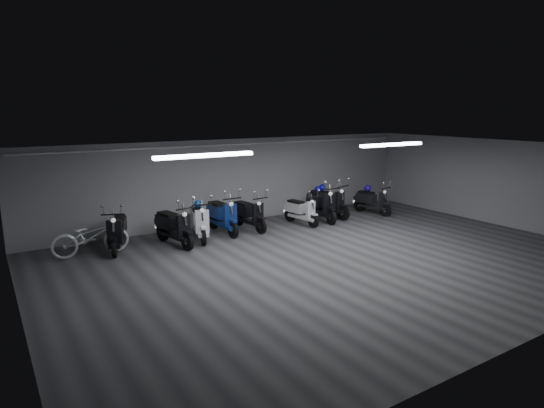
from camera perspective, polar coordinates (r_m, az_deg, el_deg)
floor at (r=11.99m, az=7.47°, el=-6.86°), size 14.00×10.00×0.01m
ceiling at (r=11.42m, az=7.84°, el=6.63°), size 14.00×10.00×0.01m
back_wall at (r=15.72m, az=-4.17°, el=2.90°), size 14.00×0.01×2.80m
front_wall at (r=8.56m, az=29.83°, el=-6.10°), size 14.00×0.01×2.80m
left_wall at (r=9.00m, az=-29.10°, el=-5.21°), size 0.01×10.00×2.80m
right_wall at (r=16.95m, az=26.12°, el=2.38°), size 0.01×10.00×2.80m
fluor_strip_left at (r=10.66m, az=-8.24°, el=5.92°), size 2.40×0.18×0.08m
fluor_strip_right at (r=14.21m, az=14.53°, el=7.08°), size 2.40×0.18×0.08m
conduit at (r=15.50m, az=-4.09°, el=7.32°), size 13.60×0.05×0.05m
scooter_0 at (r=13.18m, az=-18.54°, el=-2.47°), size 1.29×1.99×1.41m
scooter_1 at (r=13.20m, az=-11.98°, el=-2.00°), size 1.00×2.03×1.45m
scooter_2 at (r=13.70m, az=-8.91°, el=-1.40°), size 1.14×2.04×1.44m
scooter_4 at (r=14.28m, az=-6.12°, el=-0.72°), size 0.69×2.00×1.48m
scooter_5 at (r=14.63m, az=-2.87°, el=-0.59°), size 0.82×1.90×1.37m
scooter_6 at (r=15.33m, az=3.66°, el=-0.27°), size 0.80×1.73×1.24m
scooter_7 at (r=15.94m, az=6.13°, el=0.61°), size 1.00×2.10×1.50m
scooter_8 at (r=16.42m, az=6.93°, el=0.88°), size 1.07×2.07×1.47m
scooter_9 at (r=17.23m, az=12.28°, el=0.88°), size 0.86×1.79×1.28m
bicycle at (r=13.01m, az=-21.45°, el=-3.23°), size 1.95×0.73×1.25m
helmet_0 at (r=16.54m, az=6.21°, el=2.02°), size 0.25×0.25×0.25m
helmet_1 at (r=16.13m, az=5.68°, el=1.81°), size 0.23×0.23×0.23m
helmet_2 at (r=17.32m, az=11.68°, el=1.92°), size 0.26×0.26×0.26m
helmet_3 at (r=13.90m, az=-9.10°, el=-0.00°), size 0.23×0.23×0.23m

